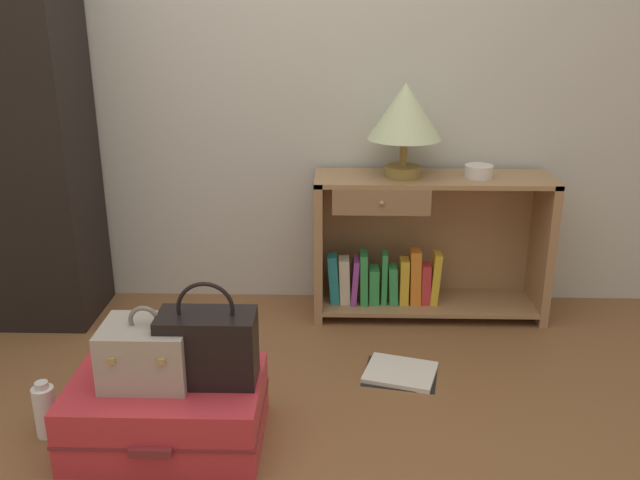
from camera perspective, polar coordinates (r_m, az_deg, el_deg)
ground_plane at (r=2.42m, az=-6.04°, el=-18.56°), size 9.00×9.00×0.00m
back_wall at (r=3.41m, az=-3.56°, el=16.25°), size 6.40×0.10×2.60m
bookshelf at (r=3.39m, az=8.21°, el=-0.62°), size 1.11×0.34×0.70m
table_lamp at (r=3.19m, az=7.03°, el=10.27°), size 0.34×0.34×0.43m
bowl at (r=3.29m, az=12.95°, el=5.55°), size 0.13×0.13×0.06m
suitcase_large at (r=2.54m, az=-12.46°, el=-13.62°), size 0.67×0.47×0.24m
train_case at (r=2.45m, az=-14.08°, el=-8.98°), size 0.30×0.24×0.28m
handbag at (r=2.40m, az=-9.24°, el=-8.63°), size 0.33×0.17×0.37m
bottle at (r=2.71m, az=-21.70°, el=-12.91°), size 0.08×0.08×0.21m
open_book_on_floor at (r=2.95m, az=6.64°, el=-10.81°), size 0.34×0.31×0.02m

